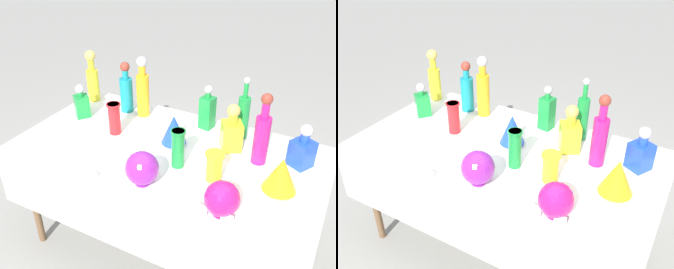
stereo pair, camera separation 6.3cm
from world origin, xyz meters
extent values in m
plane|color=gray|center=(0.00, 0.00, 0.00)|extent=(40.00, 40.00, 0.00)
cube|color=white|center=(0.00, 0.00, 0.74)|extent=(1.75, 0.93, 0.03)
cube|color=white|center=(0.00, -0.47, 0.58)|extent=(1.75, 0.01, 0.36)
cylinder|color=brown|center=(-0.77, -0.37, 0.36)|extent=(0.04, 0.04, 0.73)
cylinder|color=brown|center=(-0.77, 0.37, 0.36)|extent=(0.04, 0.04, 0.73)
cylinder|color=brown|center=(0.77, 0.37, 0.36)|extent=(0.04, 0.04, 0.73)
cylinder|color=yellow|center=(-0.78, 0.33, 0.87)|extent=(0.08, 0.08, 0.22)
cylinder|color=yellow|center=(-0.78, 0.33, 1.03)|extent=(0.04, 0.04, 0.08)
sphere|color=gold|center=(-0.78, 0.33, 1.09)|extent=(0.07, 0.07, 0.07)
cylinder|color=teal|center=(-0.47, 0.30, 0.88)|extent=(0.09, 0.09, 0.23)
cylinder|color=teal|center=(-0.47, 0.30, 1.02)|extent=(0.04, 0.04, 0.06)
sphere|color=maroon|center=(-0.47, 0.30, 1.07)|extent=(0.06, 0.06, 0.06)
cylinder|color=#198C38|center=(0.32, 0.33, 0.89)|extent=(0.07, 0.07, 0.26)
cylinder|color=#198C38|center=(0.32, 0.33, 1.06)|extent=(0.03, 0.03, 0.09)
sphere|color=#B2B2B7|center=(0.32, 0.33, 1.12)|extent=(0.04, 0.04, 0.04)
cylinder|color=#C61972|center=(0.49, 0.12, 0.89)|extent=(0.08, 0.08, 0.27)
cylinder|color=#C61972|center=(0.49, 0.12, 1.07)|extent=(0.04, 0.04, 0.09)
sphere|color=maroon|center=(0.49, 0.12, 1.13)|extent=(0.06, 0.06, 0.06)
cylinder|color=orange|center=(-0.34, 0.30, 0.90)|extent=(0.08, 0.08, 0.28)
cylinder|color=orange|center=(-0.34, 0.30, 1.07)|extent=(0.04, 0.04, 0.07)
sphere|color=#B2B2B7|center=(-0.34, 0.30, 1.13)|extent=(0.07, 0.07, 0.07)
cube|color=#198C38|center=(0.09, 0.34, 0.86)|extent=(0.09, 0.09, 0.21)
cylinder|color=#198C38|center=(0.09, 0.34, 0.98)|extent=(0.03, 0.03, 0.04)
sphere|color=#B2B2B7|center=(0.09, 0.34, 1.02)|extent=(0.05, 0.05, 0.05)
cube|color=blue|center=(0.69, 0.20, 0.83)|extent=(0.14, 0.14, 0.15)
cylinder|color=blue|center=(0.69, 0.20, 0.93)|extent=(0.05, 0.05, 0.05)
sphere|color=#B2B2B7|center=(0.69, 0.20, 0.97)|extent=(0.06, 0.06, 0.06)
cube|color=yellow|center=(0.31, 0.18, 0.84)|extent=(0.15, 0.15, 0.17)
cylinder|color=yellow|center=(0.31, 0.18, 0.95)|extent=(0.05, 0.05, 0.06)
sphere|color=gold|center=(0.31, 0.18, 1.00)|extent=(0.07, 0.07, 0.07)
cube|color=#198C38|center=(-0.69, 0.10, 0.83)|extent=(0.13, 0.13, 0.14)
cylinder|color=#198C38|center=(-0.69, 0.10, 0.92)|extent=(0.03, 0.03, 0.03)
sphere|color=#B2B2B7|center=(-0.69, 0.10, 0.96)|extent=(0.06, 0.06, 0.06)
cylinder|color=#198C38|center=(0.12, -0.11, 0.87)|extent=(0.07, 0.07, 0.22)
cylinder|color=#198C38|center=(0.12, -0.11, 0.97)|extent=(0.08, 0.08, 0.01)
cylinder|color=yellow|center=(0.33, -0.14, 0.84)|extent=(0.08, 0.08, 0.16)
cylinder|color=yellow|center=(0.33, -0.14, 0.91)|extent=(0.10, 0.10, 0.01)
cylinder|color=red|center=(-0.37, 0.02, 0.86)|extent=(0.07, 0.07, 0.20)
cylinder|color=red|center=(-0.37, 0.02, 0.95)|extent=(0.09, 0.09, 0.01)
cylinder|color=blue|center=(0.00, 0.07, 0.77)|extent=(0.07, 0.07, 0.01)
cone|color=blue|center=(0.00, 0.07, 0.86)|extent=(0.15, 0.15, 0.17)
cylinder|color=orange|center=(0.65, -0.07, 0.77)|extent=(0.08, 0.08, 0.01)
cone|color=orange|center=(0.65, -0.07, 0.86)|extent=(0.17, 0.17, 0.17)
cylinder|color=#C61972|center=(0.46, -0.35, 0.76)|extent=(0.07, 0.07, 0.01)
sphere|color=#C61972|center=(0.46, -0.35, 0.85)|extent=(0.16, 0.16, 0.16)
cylinder|color=purple|center=(0.03, -0.33, 0.76)|extent=(0.08, 0.08, 0.01)
sphere|color=purple|center=(0.03, -0.33, 0.85)|extent=(0.17, 0.17, 0.17)
cube|color=white|center=(-0.22, -0.41, 0.78)|extent=(0.06, 0.03, 0.04)
cube|color=white|center=(0.50, -0.40, 0.78)|extent=(0.06, 0.02, 0.05)
cube|color=white|center=(0.38, -0.39, 0.78)|extent=(0.06, 0.03, 0.05)
camera|label=1|loc=(0.84, -1.58, 1.93)|focal=40.00mm
camera|label=2|loc=(0.89, -1.55, 1.93)|focal=40.00mm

